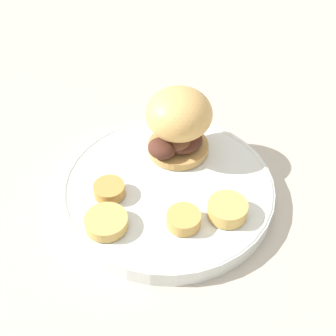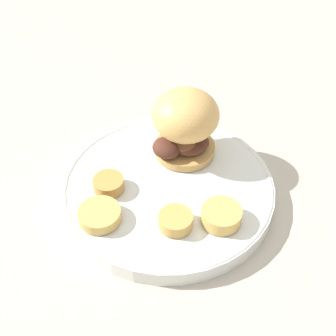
# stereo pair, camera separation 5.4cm
# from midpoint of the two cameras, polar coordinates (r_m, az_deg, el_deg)

# --- Properties ---
(ground_plane) EXTENTS (4.00, 4.00, 0.00)m
(ground_plane) POSITION_cam_midpoint_polar(r_m,az_deg,el_deg) (0.57, 2.69, -3.53)
(ground_plane) COLOR #B2A899
(dinner_plate) EXTENTS (0.25, 0.25, 0.02)m
(dinner_plate) POSITION_cam_midpoint_polar(r_m,az_deg,el_deg) (0.56, 2.73, -2.68)
(dinner_plate) COLOR silver
(dinner_plate) RESTS_ON ground_plane
(sandwich) EXTENTS (0.08, 0.08, 0.09)m
(sandwich) POSITION_cam_midpoint_polar(r_m,az_deg,el_deg) (0.56, 4.79, 5.26)
(sandwich) COLOR tan
(sandwich) RESTS_ON dinner_plate
(potato_round_0) EXTENTS (0.04, 0.04, 0.01)m
(potato_round_0) POSITION_cam_midpoint_polar(r_m,az_deg,el_deg) (0.54, -4.49, -2.08)
(potato_round_0) COLOR #BC8942
(potato_round_0) RESTS_ON dinner_plate
(potato_round_1) EXTENTS (0.04, 0.04, 0.02)m
(potato_round_1) POSITION_cam_midpoint_polar(r_m,az_deg,el_deg) (0.52, 9.51, -5.90)
(potato_round_1) COLOR tan
(potato_round_1) RESTS_ON dinner_plate
(potato_round_2) EXTENTS (0.04, 0.04, 0.01)m
(potato_round_2) POSITION_cam_midpoint_polar(r_m,az_deg,el_deg) (0.51, 3.98, -6.58)
(potato_round_2) COLOR tan
(potato_round_2) RESTS_ON dinner_plate
(potato_round_3) EXTENTS (0.05, 0.05, 0.01)m
(potato_round_3) POSITION_cam_midpoint_polar(r_m,az_deg,el_deg) (0.51, -5.39, -5.88)
(potato_round_3) COLOR tan
(potato_round_3) RESTS_ON dinner_plate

